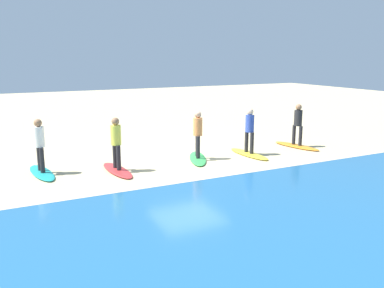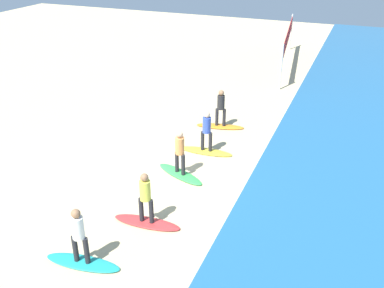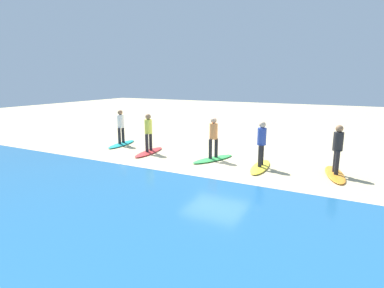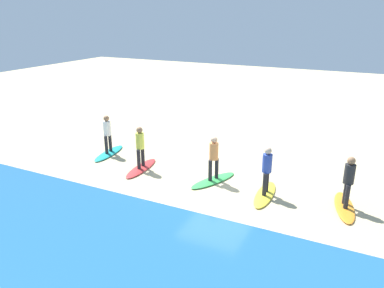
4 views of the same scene
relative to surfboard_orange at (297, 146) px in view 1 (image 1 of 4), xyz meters
The scene contains 11 objects.
ground_plane 4.63m from the surfboard_orange, ahead, with size 60.00×60.00×0.00m, color #CCB789.
surfboard_orange is the anchor object (origin of this frame).
surfer_orange 0.99m from the surfboard_orange, 14.04° to the left, with size 0.32×0.45×1.64m.
surfboard_yellow 2.49m from the surfboard_orange, ahead, with size 2.10×0.56×0.09m, color yellow.
surfer_yellow 2.68m from the surfboard_orange, ahead, with size 0.32×0.46×1.64m.
surfboard_green 4.48m from the surfboard_orange, ahead, with size 2.10×0.56×0.09m, color green.
surfer_green 4.59m from the surfboard_orange, ahead, with size 0.32×0.43×1.64m.
surfboard_red 7.46m from the surfboard_orange, ahead, with size 2.10×0.56×0.09m, color red.
surfer_red 7.53m from the surfboard_orange, ahead, with size 0.32×0.46×1.64m.
surfboard_teal 9.65m from the surfboard_orange, ahead, with size 2.10×0.56×0.09m, color teal.
surfer_teal 9.70m from the surfboard_orange, ahead, with size 0.32×0.46×1.64m.
Camera 1 is at (6.32, 13.06, 3.61)m, focal length 38.22 mm.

